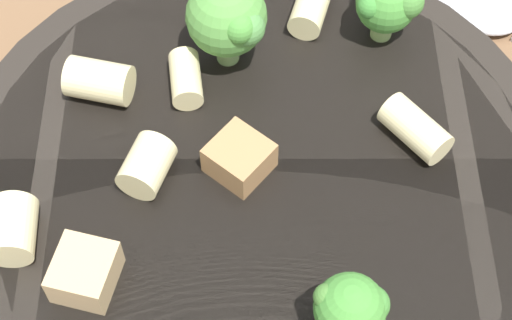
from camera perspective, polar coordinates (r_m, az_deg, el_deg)
The scene contains 14 objects.
ground_plane at distance 0.38m, azimuth 0.00°, elevation -3.80°, with size 2.00×2.00×0.00m, color brown.
pasta_bowl at distance 0.36m, azimuth 0.00°, elevation -2.16°, with size 0.26×0.26×0.04m.
broccoli_floret_0 at distance 0.30m, azimuth 6.36°, elevation -9.81°, with size 0.03×0.03×0.03m.
broccoli_floret_1 at distance 0.36m, azimuth -1.77°, elevation 9.50°, with size 0.04×0.04×0.04m.
broccoli_floret_2 at distance 0.38m, azimuth 8.76°, elevation 10.33°, with size 0.03×0.03×0.03m.
rigatoni_0 at distance 0.36m, azimuth 10.58°, elevation 2.07°, with size 0.02×0.02×0.03m, color beige.
rigatoni_1 at distance 0.40m, azimuth 3.68°, elevation 10.16°, with size 0.02×0.02×0.03m, color beige.
rigatoni_2 at distance 0.34m, azimuth -7.30°, elevation -0.38°, with size 0.02×0.02×0.02m, color beige.
rigatoni_3 at distance 0.37m, azimuth -4.71°, elevation 5.43°, with size 0.01×0.01×0.02m, color beige.
rigatoni_4 at distance 0.37m, azimuth -10.41°, elevation 5.21°, with size 0.02×0.02×0.03m, color beige.
rigatoni_5 at distance 0.34m, azimuth -15.91°, elevation -4.46°, with size 0.02×0.02×0.02m, color beige.
chicken_chunk_0 at distance 0.34m, azimuth -1.43°, elevation -0.51°, with size 0.02×0.02×0.01m, color #A87A4C.
chicken_chunk_1 at distance 0.33m, azimuth -11.35°, elevation -7.34°, with size 0.02×0.02×0.02m, color tan.
spoon at distance 0.46m, azimuth 16.53°, elevation 8.69°, with size 0.07×0.17×0.01m.
Camera 1 is at (-0.17, -0.07, 0.33)m, focal length 60.00 mm.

